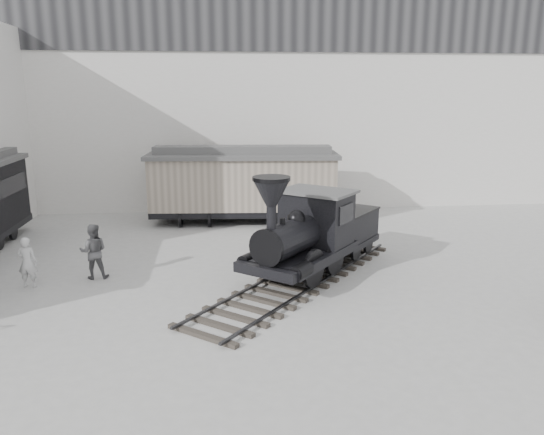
{
  "coord_description": "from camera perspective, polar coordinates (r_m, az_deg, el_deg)",
  "views": [
    {
      "loc": [
        -1.82,
        -13.43,
        6.09
      ],
      "look_at": [
        -0.1,
        3.64,
        2.0
      ],
      "focal_mm": 35.0,
      "sensor_mm": 36.0,
      "label": 1
    }
  ],
  "objects": [
    {
      "name": "visitor_b",
      "position": [
        18.55,
        -18.65,
        -3.47
      ],
      "size": [
        0.96,
        0.77,
        1.86
      ],
      "primitive_type": "imported",
      "rotation": [
        0.0,
        0.0,
        3.22
      ],
      "color": "#4D4D50",
      "rests_on": "ground"
    },
    {
      "name": "boxcar",
      "position": [
        25.06,
        -3.14,
        3.77
      ],
      "size": [
        9.03,
        3.36,
        3.63
      ],
      "rotation": [
        0.0,
        0.0,
        -0.07
      ],
      "color": "black",
      "rests_on": "ground"
    },
    {
      "name": "visitor_a",
      "position": [
        18.49,
        -24.83,
        -4.41
      ],
      "size": [
        0.62,
        0.42,
        1.66
      ],
      "primitive_type": "imported",
      "rotation": [
        0.0,
        0.0,
        3.11
      ],
      "color": "silver",
      "rests_on": "ground"
    },
    {
      "name": "locomotive",
      "position": [
        17.79,
        4.21,
        -2.15
      ],
      "size": [
        8.14,
        9.33,
        3.6
      ],
      "rotation": [
        0.0,
        0.0,
        -0.68
      ],
      "color": "#35302A",
      "rests_on": "ground"
    },
    {
      "name": "north_wall",
      "position": [
        28.48,
        -2.15,
        12.32
      ],
      "size": [
        34.0,
        2.51,
        11.0
      ],
      "color": "silver",
      "rests_on": "ground"
    },
    {
      "name": "ground",
      "position": [
        14.86,
        1.81,
        -10.8
      ],
      "size": [
        90.0,
        90.0,
        0.0
      ],
      "primitive_type": "plane",
      "color": "#9E9E9B"
    }
  ]
}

